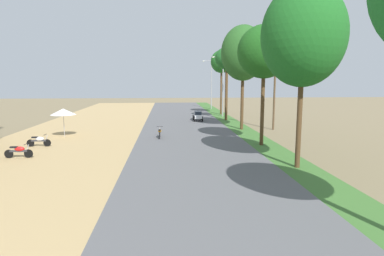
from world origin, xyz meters
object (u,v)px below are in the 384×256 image
at_px(vendor_umbrella, 63,112).
at_px(car_sedan_white, 198,115).
at_px(median_tree_third, 264,52).
at_px(streetlamp_near, 223,82).
at_px(parked_motorbike_fourth, 39,140).
at_px(median_tree_sixth, 221,62).
at_px(motorbike_ahead_second, 160,132).
at_px(utility_pole_near, 275,82).
at_px(median_tree_fourth, 243,53).
at_px(median_tree_second, 303,36).
at_px(streetlamp_mid, 211,81).
at_px(parked_motorbike_third, 19,151).
at_px(median_tree_fifth, 227,59).

bearing_deg(vendor_umbrella, car_sedan_white, 38.53).
bearing_deg(median_tree_third, streetlamp_near, 88.92).
height_order(parked_motorbike_fourth, median_tree_sixth, median_tree_sixth).
height_order(parked_motorbike_fourth, median_tree_third, median_tree_third).
relative_size(median_tree_sixth, streetlamp_near, 1.12).
bearing_deg(median_tree_third, motorbike_ahead_second, 154.85).
bearing_deg(vendor_umbrella, utility_pole_near, 8.39).
xyz_separation_m(median_tree_fourth, car_sedan_white, (-3.85, 7.26, -6.99)).
bearing_deg(motorbike_ahead_second, car_sedan_white, 69.10).
bearing_deg(motorbike_ahead_second, streetlamp_near, 63.03).
distance_m(parked_motorbike_fourth, median_tree_fourth, 20.27).
height_order(median_tree_third, streetlamp_near, median_tree_third).
relative_size(median_tree_fourth, utility_pole_near, 1.10).
height_order(median_tree_sixth, streetlamp_near, median_tree_sixth).
relative_size(streetlamp_near, car_sedan_white, 3.67).
relative_size(vendor_umbrella, median_tree_third, 0.28).
relative_size(median_tree_second, streetlamp_near, 1.25).
bearing_deg(median_tree_second, median_tree_fourth, 89.62).
distance_m(streetlamp_near, utility_pole_near, 12.62).
bearing_deg(streetlamp_mid, parked_motorbike_fourth, -119.27).
bearing_deg(vendor_umbrella, parked_motorbike_fourth, -97.59).
relative_size(median_tree_third, utility_pole_near, 0.97).
height_order(median_tree_second, car_sedan_white, median_tree_second).
bearing_deg(parked_motorbike_third, vendor_umbrella, 86.58).
bearing_deg(median_tree_sixth, median_tree_second, -90.70).
height_order(median_tree_second, median_tree_fifth, median_tree_second).
height_order(streetlamp_near, streetlamp_mid, streetlamp_mid).
bearing_deg(median_tree_second, median_tree_fifth, 90.19).
distance_m(vendor_umbrella, motorbike_ahead_second, 8.82).
bearing_deg(median_tree_fifth, median_tree_second, -89.81).
height_order(streetlamp_mid, utility_pole_near, utility_pole_near).
bearing_deg(median_tree_second, motorbike_ahead_second, 128.24).
bearing_deg(streetlamp_near, parked_motorbike_fourth, -131.87).
bearing_deg(median_tree_fourth, median_tree_third, -92.08).
height_order(median_tree_fifth, utility_pole_near, utility_pole_near).
bearing_deg(streetlamp_near, streetlamp_mid, 90.00).
distance_m(parked_motorbike_third, median_tree_fourth, 21.82).
bearing_deg(streetlamp_mid, median_tree_second, -90.27).
bearing_deg(streetlamp_mid, utility_pole_near, -82.37).
xyz_separation_m(median_tree_second, streetlamp_mid, (0.18, 38.61, -2.68)).
bearing_deg(median_tree_fourth, parked_motorbike_third, -147.23).
relative_size(utility_pole_near, motorbike_ahead_second, 5.26).
bearing_deg(parked_motorbike_third, median_tree_third, 9.99).
relative_size(parked_motorbike_third, vendor_umbrella, 0.71).
xyz_separation_m(parked_motorbike_third, median_tree_sixth, (17.59, 25.76, 7.07)).
distance_m(parked_motorbike_third, parked_motorbike_fourth, 3.71).
bearing_deg(median_tree_third, median_tree_second, -88.29).
xyz_separation_m(median_tree_second, median_tree_third, (-0.20, 6.65, -0.35)).
distance_m(median_tree_fourth, motorbike_ahead_second, 11.81).
distance_m(parked_motorbike_fourth, motorbike_ahead_second, 9.62).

